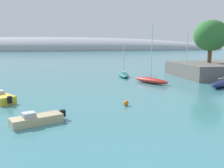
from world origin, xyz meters
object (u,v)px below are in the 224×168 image
mooring_buoy_orange (126,103)px  motorboat_yellow_foreground (1,98)px  sailboat_red_outer_mooring (151,80)px  motorboat_sand_alongside_breakwater (37,119)px  sailboat_teal_end_of_line (124,74)px  sailboat_white_mid_mooring (186,75)px  tree_clump_shore (211,36)px  sailboat_navy_near_shore (224,83)px

mooring_buoy_orange → motorboat_yellow_foreground: bearing=162.7°
sailboat_red_outer_mooring → motorboat_sand_alongside_breakwater: 25.14m
sailboat_teal_end_of_line → motorboat_yellow_foreground: sailboat_teal_end_of_line is taller
sailboat_white_mid_mooring → sailboat_red_outer_mooring: size_ratio=0.88×
sailboat_teal_end_of_line → motorboat_sand_alongside_breakwater: (-14.31, -28.42, -0.01)m
sailboat_red_outer_mooring → motorboat_yellow_foreground: size_ratio=2.25×
mooring_buoy_orange → sailboat_teal_end_of_line: bearing=77.3°
tree_clump_shore → sailboat_navy_near_shore: bearing=-111.3°
sailboat_navy_near_shore → sailboat_red_outer_mooring: bearing=120.6°
tree_clump_shore → motorboat_yellow_foreground: 40.93m
sailboat_teal_end_of_line → motorboat_yellow_foreground: bearing=-37.9°
sailboat_white_mid_mooring → sailboat_red_outer_mooring: (-9.21, -5.56, 0.12)m
tree_clump_shore → motorboat_sand_alongside_breakwater: tree_clump_shore is taller
sailboat_navy_near_shore → sailboat_white_mid_mooring: (-0.96, 10.93, -0.14)m
motorboat_yellow_foreground → motorboat_sand_alongside_breakwater: (4.91, -8.87, -0.09)m
sailboat_white_mid_mooring → mooring_buoy_orange: 26.08m
sailboat_navy_near_shore → sailboat_teal_end_of_line: bearing=98.4°
motorboat_yellow_foreground → mooring_buoy_orange: 14.50m
mooring_buoy_orange → sailboat_white_mid_mooring: bearing=49.1°
tree_clump_shore → sailboat_teal_end_of_line: bearing=170.4°
tree_clump_shore → sailboat_navy_near_shore: size_ratio=1.03×
tree_clump_shore → mooring_buoy_orange: (-22.75, -20.92, -7.96)m
tree_clump_shore → sailboat_red_outer_mooring: 18.08m
sailboat_white_mid_mooring → motorboat_yellow_foreground: bearing=-56.7°
sailboat_navy_near_shore → mooring_buoy_orange: bearing=174.4°
sailboat_red_outer_mooring → sailboat_teal_end_of_line: size_ratio=1.24×
tree_clump_shore → sailboat_white_mid_mooring: tree_clump_shore is taller
motorboat_yellow_foreground → motorboat_sand_alongside_breakwater: motorboat_yellow_foreground is taller
sailboat_navy_near_shore → sailboat_red_outer_mooring: 11.50m
sailboat_red_outer_mooring → motorboat_sand_alongside_breakwater: (-16.80, -18.70, -0.17)m
sailboat_teal_end_of_line → motorboat_sand_alongside_breakwater: size_ratio=1.72×
sailboat_navy_near_shore → sailboat_teal_end_of_line: 19.69m
tree_clump_shore → sailboat_navy_near_shore: 15.11m
tree_clump_shore → sailboat_red_outer_mooring: bearing=-155.5°
tree_clump_shore → motorboat_yellow_foreground: bearing=-155.6°
sailboat_navy_near_shore → motorboat_yellow_foreground: bearing=156.4°
sailboat_navy_near_shore → sailboat_red_outer_mooring: (-10.17, 5.36, -0.03)m
sailboat_white_mid_mooring → motorboat_sand_alongside_breakwater: 35.57m
sailboat_red_outer_mooring → motorboat_yellow_foreground: sailboat_red_outer_mooring is taller
sailboat_navy_near_shore → sailboat_red_outer_mooring: size_ratio=0.83×
motorboat_yellow_foreground → mooring_buoy_orange: size_ratio=7.58×
tree_clump_shore → sailboat_white_mid_mooring: 9.73m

